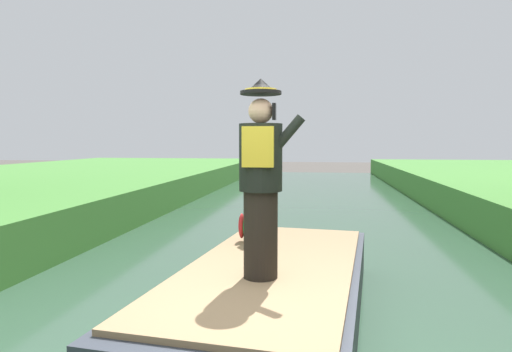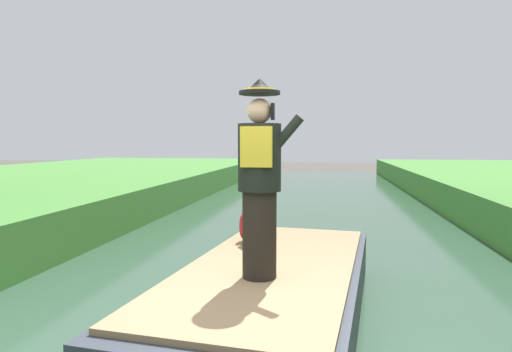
# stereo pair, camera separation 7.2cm
# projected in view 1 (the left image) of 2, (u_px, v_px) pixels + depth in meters

# --- Properties ---
(boat) EXTENTS (2.27, 4.38, 0.61)m
(boat) POSITION_uv_depth(u_px,v_px,m) (272.00, 292.00, 4.70)
(boat) COLOR #333842
(boat) RESTS_ON canal_water
(person_pirate) EXTENTS (0.61, 0.42, 1.85)m
(person_pirate) POSITION_uv_depth(u_px,v_px,m) (261.00, 180.00, 4.10)
(person_pirate) COLOR black
(person_pirate) RESTS_ON boat
(parrot_plush) EXTENTS (0.36, 0.35, 0.57)m
(parrot_plush) POSITION_uv_depth(u_px,v_px,m) (252.00, 223.00, 5.64)
(parrot_plush) COLOR green
(parrot_plush) RESTS_ON boat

